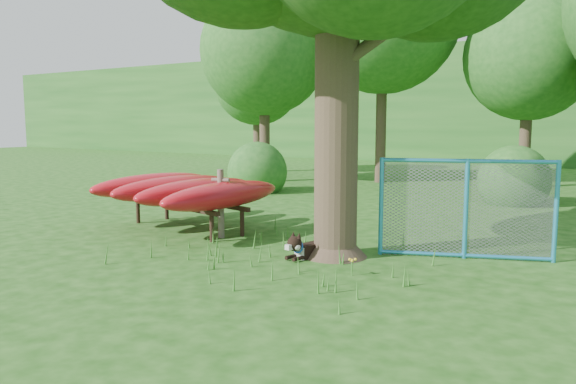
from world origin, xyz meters
The scene contains 13 objects.
ground centered at (0.00, 0.00, 0.00)m, with size 80.00×80.00×0.00m, color #15450D.
wooden_post centered at (-1.53, 1.65, 0.66)m, with size 0.34×0.15×1.24m.
kayak_rack centered at (-2.62, 1.91, 0.78)m, with size 3.27×3.51×1.02m.
husky_dog centered at (0.54, 1.21, 0.15)m, with size 0.40×0.97×0.44m.
fence_section centered at (2.59, 2.50, 0.77)m, with size 2.47×1.01×2.56m.
wildflower_clump centered at (1.59, 0.67, 0.20)m, with size 0.11×0.10×0.25m.
bg_tree_a centered at (-6.50, 10.00, 4.48)m, with size 4.40×4.40×6.70m.
bg_tree_b centered at (-3.00, 12.00, 5.61)m, with size 5.20×5.20×8.22m.
bg_tree_c centered at (1.50, 13.00, 4.11)m, with size 4.00×4.00×6.12m.
bg_tree_f centered at (-9.00, 13.00, 3.73)m, with size 3.60×3.60×5.55m.
shrub_left centered at (-5.00, 7.50, 0.00)m, with size 1.80×1.80×1.80m, color #1F581C.
shrub_mid centered at (2.00, 9.00, 0.00)m, with size 1.80×1.80×1.80m, color #1F581C.
wooded_hillside centered at (0.00, 28.00, 3.00)m, with size 80.00×12.00×6.00m, color #1F581C.
Camera 1 is at (4.92, -6.06, 2.08)m, focal length 35.00 mm.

